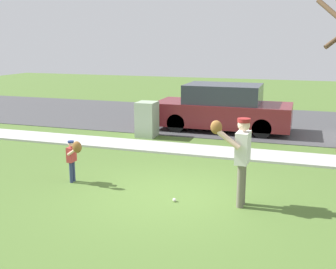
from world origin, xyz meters
The scene contains 8 objects.
ground_plane centered at (0.00, 3.50, 0.00)m, with size 48.00×48.00×0.00m, color #4C6B2D.
sidewalk_strip centered at (0.00, 3.60, 0.03)m, with size 36.00×1.20×0.06m, color #B2B2AD.
road_surface centered at (0.00, 8.60, 0.01)m, with size 36.00×6.80×0.02m, color #424244.
person_adult centered at (1.43, -0.08, 1.08)m, with size 0.71×0.61×1.72m.
person_child centered at (-2.27, 0.08, 0.66)m, with size 0.43×0.40×1.00m.
baseball centered at (0.20, -0.29, 0.04)m, with size 0.07×0.07×0.07m, color white.
utility_cabinet centered at (-2.38, 4.91, 0.58)m, with size 0.62×0.69×1.17m, color #9EB293.
parked_suv_maroon centered at (-0.18, 6.65, 0.79)m, with size 4.70×1.90×1.63m.
Camera 1 is at (2.50, -7.68, 3.13)m, focal length 44.33 mm.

